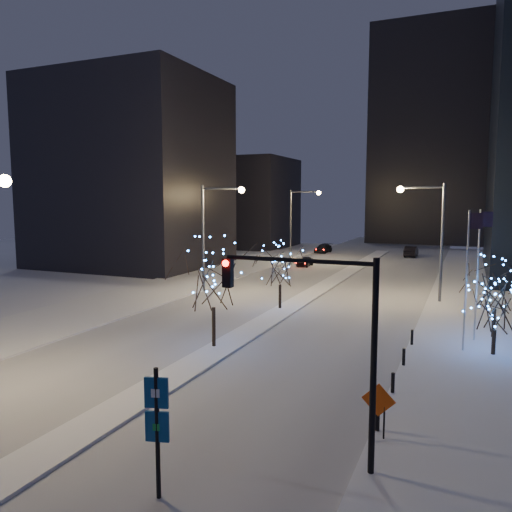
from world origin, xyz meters
The scene contains 23 objects.
ground centered at (0.00, 0.00, 0.00)m, with size 160.00×160.00×0.00m, color white.
road centered at (0.00, 35.00, 0.01)m, with size 20.00×130.00×0.02m, color silver.
median centered at (0.00, 30.00, 0.07)m, with size 2.00×80.00×0.15m, color silver.
east_sidewalk centered at (15.00, 20.00, 0.07)m, with size 10.00×90.00×0.15m, color silver.
west_sidewalk centered at (-14.00, 20.00, 0.07)m, with size 8.00×90.00×0.15m, color silver.
filler_west_near centered at (-28.00, 40.00, 12.00)m, with size 22.00×18.00×24.00m, color black.
filler_west_far centered at (-26.00, 70.00, 8.00)m, with size 18.00×16.00×16.00m, color black.
horizon_block centered at (6.00, 92.00, 21.00)m, with size 24.00×14.00×42.00m, color black.
street_lamp_w_mid centered at (-8.94, 27.00, 6.50)m, with size 4.40×0.56×10.00m.
street_lamp_w_far centered at (-8.94, 52.00, 6.50)m, with size 4.40×0.56×10.00m.
street_lamp_east centered at (10.08, 30.00, 6.45)m, with size 3.90×0.56×10.00m.
traffic_signal_east centered at (8.94, 1.00, 4.76)m, with size 5.26×0.43×7.00m.
flagpoles centered at (13.37, 17.25, 4.80)m, with size 1.35×2.60×8.00m.
bollards centered at (10.20, 10.00, 0.60)m, with size 0.16×12.16×0.90m.
car_near centered at (-6.40, 47.54, 0.63)m, with size 1.48×3.68×1.25m, color black.
car_mid centered at (5.07, 64.42, 0.79)m, with size 1.67×4.80×1.58m, color black.
car_far centered at (-8.68, 64.42, 0.69)m, with size 1.93×4.76×1.38m, color black.
holiday_tree_median_near centered at (-0.50, 11.16, 4.26)m, with size 5.03×5.03×6.28m.
holiday_tree_median_far centered at (-0.50, 22.30, 3.51)m, with size 5.23×5.23×5.18m.
holiday_tree_plaza_near centered at (14.56, 15.87, 2.84)m, with size 3.86×3.86×4.27m.
holiday_tree_plaza_far centered at (14.70, 19.71, 3.42)m, with size 4.58×4.58×5.06m.
wayfinding_sign centered at (4.97, -2.59, 2.43)m, with size 0.70×0.28×3.97m.
construction_sign centered at (10.30, 3.45, 1.37)m, with size 1.23×0.09×2.03m.
Camera 1 is at (13.02, -14.12, 8.78)m, focal length 35.00 mm.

